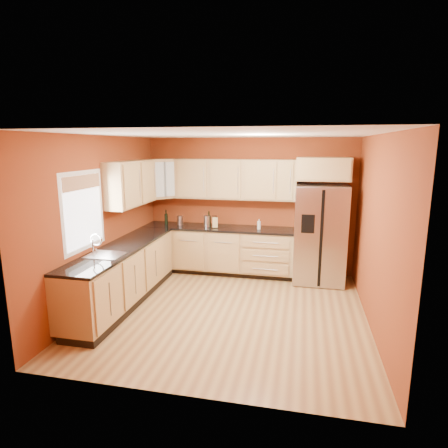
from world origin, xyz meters
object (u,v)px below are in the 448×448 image
Objects in this scene: refrigerator at (320,234)px; wine_bottle_a at (166,217)px; canister_left at (180,220)px; soap_dispenser at (259,224)px; knife_block at (215,222)px.

refrigerator is 6.14× the size of wine_bottle_a.
wine_bottle_a is (-2.96, 0.10, 0.18)m from refrigerator.
canister_left is 0.93× the size of soap_dispenser.
canister_left is at bearing 177.90° from refrigerator.
soap_dispenser is (1.56, -0.07, 0.01)m from canister_left.
soap_dispenser is at bearing -2.42° from canister_left.
refrigerator is at bearing -1.64° from soap_dispenser.
knife_block reaches higher than soap_dispenser.
canister_left is 0.74m from knife_block.
refrigerator is at bearing -2.10° from canister_left.
wine_bottle_a is 1.02m from knife_block.
refrigerator is 1.95m from knife_block.
wine_bottle_a is at bearing 177.99° from soap_dispenser.
refrigerator is 2.68m from canister_left.
soap_dispenser is at bearing -10.18° from knife_block.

